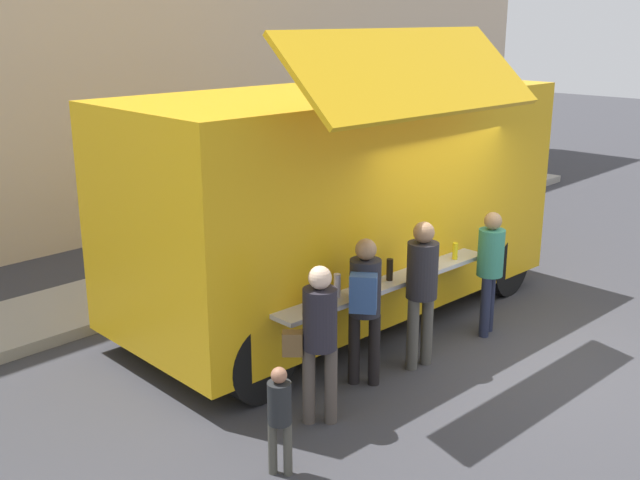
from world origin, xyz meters
The scene contains 8 objects.
ground_plane centered at (0.00, 0.00, 0.00)m, with size 60.00×60.00×0.00m, color #38383D.
food_truck_main centered at (-0.39, 2.53, 1.63)m, with size 6.09×3.55×3.75m.
trash_bin centered at (3.98, 4.86, 0.45)m, with size 0.60×0.60×0.91m, color #2B6036.
customer_front_ordering centered at (-0.93, 0.83, 1.03)m, with size 0.36×0.35×1.72m.
customer_mid_with_backpack centered at (-1.73, 0.99, 1.01)m, with size 0.53×0.48×1.65m.
customer_rear_waiting centered at (-2.64, 0.80, 0.97)m, with size 0.47×0.47×1.63m.
customer_extra_browsing centered at (0.42, 0.78, 0.95)m, with size 0.32×0.32×1.59m.
child_near_queue centered at (-3.51, 0.44, 0.61)m, with size 0.21×0.21×1.03m.
Camera 1 is at (-7.51, -3.83, 3.88)m, focal length 42.67 mm.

